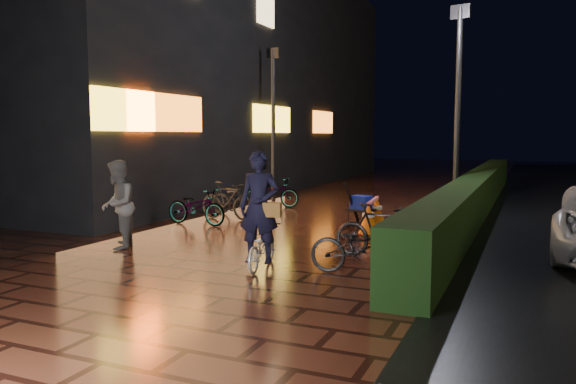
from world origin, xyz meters
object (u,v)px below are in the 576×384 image
at_px(traffic_barrier, 373,214).
at_px(cart_assembly, 360,204).
at_px(bystander_person, 118,204).
at_px(cyclist, 260,226).

relative_size(traffic_barrier, cart_assembly, 1.61).
bearing_deg(cart_assembly, traffic_barrier, -27.18).
bearing_deg(traffic_barrier, bystander_person, -133.86).
distance_m(cyclist, traffic_barrier, 4.33).
height_order(cyclist, traffic_barrier, cyclist).
relative_size(bystander_person, traffic_barrier, 0.98).
relative_size(bystander_person, cart_assembly, 1.57).
xyz_separation_m(bystander_person, cyclist, (3.09, -0.40, -0.13)).
height_order(bystander_person, cart_assembly, bystander_person).
bearing_deg(bystander_person, cart_assembly, 110.55).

